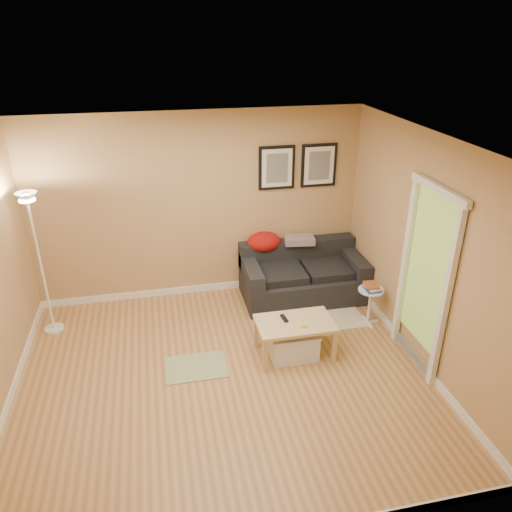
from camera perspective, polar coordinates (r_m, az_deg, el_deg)
The scene contains 23 objects.
floor at distance 5.66m, azimuth -3.74°, elevation -13.85°, with size 4.50×4.50×0.00m, color tan.
ceiling at distance 4.49m, azimuth -4.70°, elevation 12.73°, with size 4.50×4.50×0.00m, color white.
wall_back at distance 6.77m, azimuth -6.65°, elevation 5.61°, with size 4.50×4.50×0.00m, color tan.
wall_front at distance 3.32m, azimuth 1.13°, elevation -18.00°, with size 4.50×4.50×0.00m, color tan.
wall_right at distance 5.66m, azimuth 18.98°, elevation 0.22°, with size 4.00×4.00×0.00m, color tan.
baseboard_back at distance 7.28m, azimuth -6.15°, elevation -3.71°, with size 4.50×0.02×0.10m, color white.
baseboard_left at distance 5.85m, azimuth -26.83°, elevation -15.01°, with size 0.02×4.00×0.10m, color white.
baseboard_right at distance 6.27m, azimuth 17.27°, elevation -10.18°, with size 0.02×4.00×0.10m, color white.
sofa at distance 6.97m, azimuth 5.50°, elevation -2.03°, with size 1.70×0.90×0.75m, color black, non-canonical shape.
red_throw at distance 6.96m, azimuth 0.91°, elevation 1.65°, with size 0.48×0.36×0.28m, color #A1170E, non-canonical shape.
plaid_throw at distance 7.03m, azimuth 5.05°, elevation 1.90°, with size 0.42×0.26×0.10m, color tan, non-canonical shape.
framed_print_left at distance 6.77m, azimuth 2.42°, elevation 10.21°, with size 0.50×0.04×0.60m, color black, non-canonical shape.
framed_print_right at distance 6.94m, azimuth 7.30°, elevation 10.41°, with size 0.50×0.04×0.60m, color black, non-canonical shape.
area_rug at distance 6.73m, azimuth 6.70°, elevation -6.79°, with size 1.25×0.85×0.01m, color beige.
green_runner at distance 5.82m, azimuth -6.99°, elevation -12.69°, with size 0.70×0.50×0.01m, color #668C4C.
coffee_table at distance 5.88m, azimuth 4.48°, elevation -9.47°, with size 0.89×0.55×0.45m, color #DBBA85, non-canonical shape.
remote_control at distance 5.79m, azimuth 3.29°, elevation -7.24°, with size 0.05×0.16×0.02m, color black.
tape_roll at distance 5.67m, azimuth 5.53°, elevation -8.07°, with size 0.07×0.07×0.03m, color yellow.
storage_bin at distance 5.87m, azimuth 4.34°, elevation -10.12°, with size 0.56×0.41×0.34m, color white, non-canonical shape.
side_table at distance 6.57m, azimuth 13.02°, elevation -5.73°, with size 0.33×0.33×0.51m, color white, non-canonical shape.
book_stack at distance 6.43m, azimuth 13.29°, elevation -3.49°, with size 0.18×0.24×0.07m, color navy, non-canonical shape.
floor_lamp at distance 6.50m, azimuth -23.65°, elevation -1.39°, with size 0.24×0.24×1.86m, color white, non-canonical shape.
doorway at distance 5.64m, azimuth 18.89°, elevation -2.99°, with size 0.12×1.01×2.13m, color white, non-canonical shape.
Camera 1 is at (-0.57, -4.34, 3.59)m, focal length 34.42 mm.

